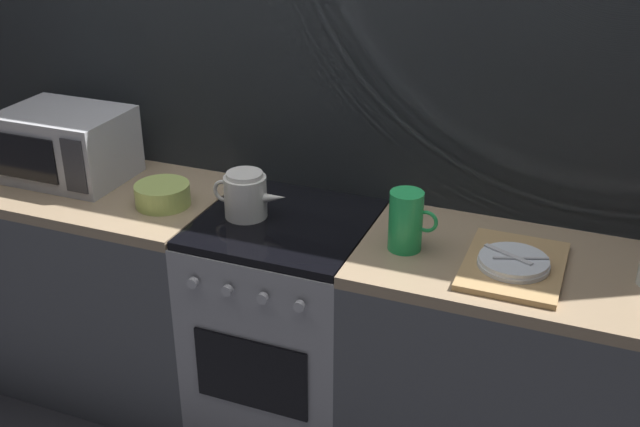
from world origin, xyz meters
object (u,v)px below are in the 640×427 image
(mixing_bowl, at_px, (163,195))
(pitcher, at_px, (406,221))
(kettle, at_px, (246,195))
(stove_unit, at_px, (287,327))
(dish_pile, at_px, (514,264))
(microwave, at_px, (67,145))

(mixing_bowl, height_order, pitcher, pitcher)
(kettle, bearing_deg, stove_unit, 7.37)
(stove_unit, relative_size, mixing_bowl, 4.50)
(stove_unit, xyz_separation_m, mixing_bowl, (-0.46, -0.05, 0.49))
(mixing_bowl, distance_m, dish_pile, 1.26)
(microwave, distance_m, dish_pile, 1.74)
(microwave, relative_size, kettle, 1.62)
(stove_unit, distance_m, dish_pile, 0.93)
(mixing_bowl, xyz_separation_m, dish_pile, (1.26, -0.01, -0.02))
(stove_unit, bearing_deg, microwave, 177.41)
(kettle, distance_m, dish_pile, 0.94)
(microwave, bearing_deg, pitcher, -3.50)
(dish_pile, bearing_deg, stove_unit, 176.34)
(stove_unit, bearing_deg, dish_pile, -3.66)
(mixing_bowl, bearing_deg, kettle, 4.94)
(microwave, xyz_separation_m, mixing_bowl, (0.48, -0.09, -0.10))
(pitcher, bearing_deg, stove_unit, 174.62)
(mixing_bowl, xyz_separation_m, pitcher, (0.91, 0.00, 0.06))
(kettle, relative_size, pitcher, 1.42)
(pitcher, height_order, dish_pile, pitcher)
(dish_pile, bearing_deg, kettle, 177.97)
(kettle, relative_size, dish_pile, 0.71)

